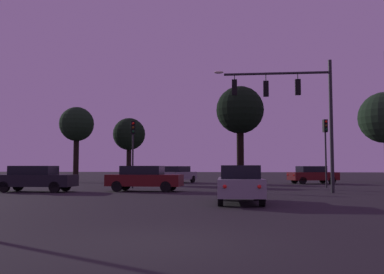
% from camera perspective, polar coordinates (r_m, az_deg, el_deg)
% --- Properties ---
extents(ground_plane, '(168.00, 168.00, 0.00)m').
position_cam_1_polar(ground_plane, '(32.52, 5.12, -6.66)').
color(ground_plane, black).
rests_on(ground_plane, ground).
extents(traffic_signal_mast_arm, '(6.68, 0.55, 7.52)m').
position_cam_1_polar(traffic_signal_mast_arm, '(24.49, 13.79, 4.81)').
color(traffic_signal_mast_arm, '#232326').
rests_on(traffic_signal_mast_arm, ground).
extents(traffic_light_corner_left, '(0.36, 0.38, 4.61)m').
position_cam_1_polar(traffic_light_corner_left, '(28.92, -8.09, -0.51)').
color(traffic_light_corner_left, '#232326').
rests_on(traffic_light_corner_left, ground).
extents(traffic_light_corner_right, '(0.37, 0.39, 4.80)m').
position_cam_1_polar(traffic_light_corner_right, '(30.75, 17.82, -0.33)').
color(traffic_light_corner_right, '#232326').
rests_on(traffic_light_corner_right, ground).
extents(car_nearside_lane, '(2.02, 4.50, 1.52)m').
position_cam_1_polar(car_nearside_lane, '(17.03, 6.55, -6.32)').
color(car_nearside_lane, gray).
rests_on(car_nearside_lane, ground).
extents(car_crossing_left, '(4.69, 1.93, 1.52)m').
position_cam_1_polar(car_crossing_left, '(26.18, -20.67, -5.30)').
color(car_crossing_left, black).
rests_on(car_crossing_left, ground).
extents(car_crossing_right, '(4.55, 1.81, 1.52)m').
position_cam_1_polar(car_crossing_right, '(25.18, -6.57, -5.59)').
color(car_crossing_right, '#4C0F0F').
rests_on(car_crossing_right, ground).
extents(car_far_lane, '(4.39, 3.01, 1.52)m').
position_cam_1_polar(car_far_lane, '(37.53, 16.17, -4.96)').
color(car_far_lane, '#4C0F0F').
rests_on(car_far_lane, ground).
extents(car_parked_lot, '(3.03, 4.26, 1.52)m').
position_cam_1_polar(car_parked_lot, '(38.10, -1.90, -5.11)').
color(car_parked_lot, gray).
rests_on(car_parked_lot, ground).
extents(tree_left_far, '(3.22, 3.22, 7.10)m').
position_cam_1_polar(tree_left_far, '(40.65, -15.51, 1.57)').
color(tree_left_far, black).
rests_on(tree_left_far, ground).
extents(tree_center_horizon, '(3.28, 3.28, 6.45)m').
position_cam_1_polar(tree_center_horizon, '(43.00, -8.61, 0.31)').
color(tree_center_horizon, black).
rests_on(tree_center_horizon, ground).
extents(tree_right_cluster, '(3.45, 3.45, 7.31)m').
position_cam_1_polar(tree_right_cluster, '(30.45, 6.59, 3.54)').
color(tree_right_cluster, black).
rests_on(tree_right_cluster, ground).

